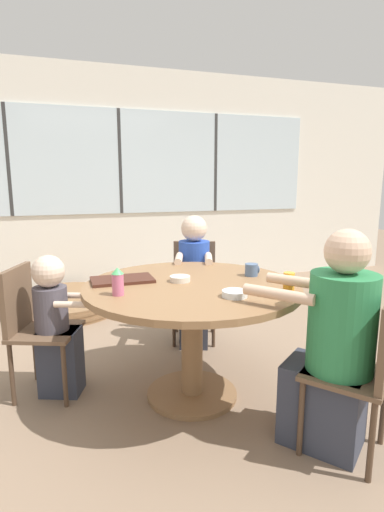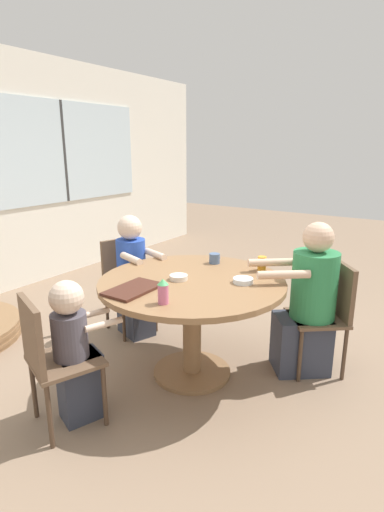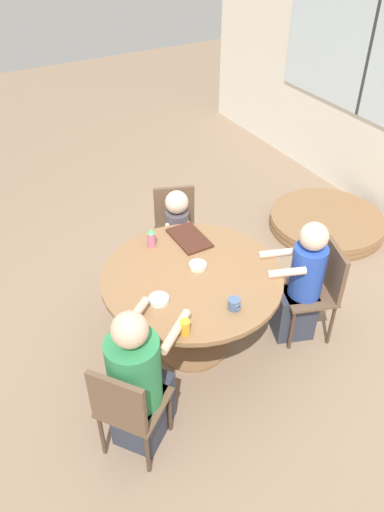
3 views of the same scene
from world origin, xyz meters
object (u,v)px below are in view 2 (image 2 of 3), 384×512
chair_for_toddler (49,353)px  person_man_blue_shirt (308,307)px  bowl_white_shallow (243,281)px  person_toddler (75,354)px  coffee_mug (215,258)px  chair_for_woman_green_shirt (125,276)px  bowl_cereal (179,277)px  juice_glass (262,263)px  chair_for_man_blue_shirt (329,308)px  sippy_cup (163,291)px  person_woman_green_shirt (133,279)px

chair_for_toddler → person_man_blue_shirt: (1.53, -1.09, 0.01)m
person_man_blue_shirt → bowl_white_shallow: bearing=100.8°
person_man_blue_shirt → person_toddler: bearing=105.8°
chair_for_toddler → coffee_mug: size_ratio=9.18×
chair_for_woman_green_shirt → bowl_cereal: bearing=85.5°
juice_glass → bowl_white_shallow: 0.36m
chair_for_woman_green_shirt → chair_for_man_blue_shirt: 1.86m
juice_glass → bowl_cereal: juice_glass is taller
coffee_mug → sippy_cup: bearing=-169.4°
person_woman_green_shirt → juice_glass: size_ratio=10.09×
chair_for_toddler → person_man_blue_shirt: bearing=75.7°
chair_for_woman_green_shirt → person_woman_green_shirt: size_ratio=0.77×
chair_for_toddler → bowl_white_shallow: chair_for_toddler is taller
chair_for_toddler → bowl_white_shallow: (1.12, -0.73, 0.27)m
sippy_cup → bowl_cereal: 0.47m
chair_for_toddler → person_woman_green_shirt: bearing=130.9°
sippy_cup → bowl_white_shallow: sippy_cup is taller
coffee_mug → sippy_cup: sippy_cup is taller
chair_for_man_blue_shirt → coffee_mug: chair_for_man_blue_shirt is taller
bowl_cereal → person_toddler: bearing=162.8°
chair_for_woman_green_shirt → person_woman_green_shirt: (-0.05, -0.15, 0.01)m
sippy_cup → bowl_cereal: bearing=23.3°
chair_for_toddler → coffee_mug: bearing=99.2°
person_man_blue_shirt → juice_glass: 0.48m
person_toddler → sippy_cup: (0.36, -0.43, 0.39)m
sippy_cup → juice_glass: bearing=-13.3°
person_man_blue_shirt → coffee_mug: bearing=58.6°
chair_for_toddler → sippy_cup: 0.78m
chair_for_woman_green_shirt → chair_for_toddler: (-1.34, -0.61, 0.00)m
coffee_mug → sippy_cup: 0.96m
person_woman_green_shirt → bowl_cereal: person_woman_green_shirt is taller
sippy_cup → person_man_blue_shirt: bearing=-30.6°
person_man_blue_shirt → juice_glass: person_man_blue_shirt is taller
person_toddler → sippy_cup: bearing=61.3°
person_woman_green_shirt → chair_for_woman_green_shirt: bearing=-90.0°
chair_for_woman_green_shirt → bowl_white_shallow: 1.39m
chair_for_woman_green_shirt → person_toddler: size_ratio=0.91×
chair_for_man_blue_shirt → person_toddler: bearing=104.4°
person_man_blue_shirt → chair_for_man_blue_shirt: bearing=-90.0°
person_woman_green_shirt → coffee_mug: bearing=121.2°
bowl_white_shallow → chair_for_toddler: bearing=147.1°
chair_for_woman_green_shirt → bowl_cereal: chair_for_woman_green_shirt is taller
chair_for_man_blue_shirt → person_woman_green_shirt: (-0.34, 1.68, 0.01)m
chair_for_man_blue_shirt → bowl_cereal: chair_for_man_blue_shirt is taller
chair_for_woman_green_shirt → chair_for_toddler: 1.47m
chair_for_woman_green_shirt → chair_for_man_blue_shirt: same height
juice_glass → person_woman_green_shirt: bearing=99.4°
coffee_mug → bowl_cereal: bearing=179.2°
chair_for_toddler → bowl_cereal: bearing=93.3°
person_toddler → bowl_cereal: size_ratio=7.12×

